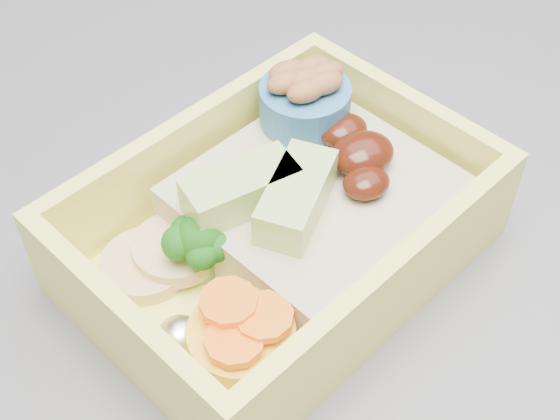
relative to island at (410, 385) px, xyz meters
name	(u,v)px	position (x,y,z in m)	size (l,w,h in m)	color
island	(410,385)	(0.00, 0.00, 0.00)	(1.24, 0.84, 0.92)	brown
bento_box	(286,219)	(-0.21, -0.10, 0.48)	(0.24, 0.20, 0.07)	#F6F265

